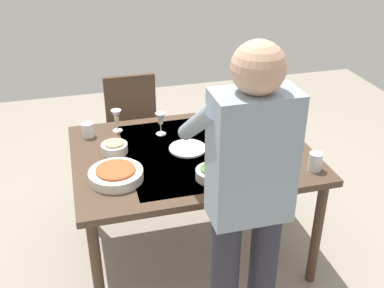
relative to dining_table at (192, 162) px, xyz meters
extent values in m
plane|color=#9E9384|center=(0.00, 0.00, -0.70)|extent=(6.00, 6.00, 0.00)
cube|color=#4C3828|center=(0.00, 0.00, 0.05)|extent=(1.44, 1.07, 0.04)
cube|color=#B2B7C1|center=(0.00, 0.00, 0.07)|extent=(0.79, 0.91, 0.00)
cylinder|color=#4C3828|center=(-0.65, -0.46, -0.33)|extent=(0.06, 0.06, 0.73)
cylinder|color=#4C3828|center=(0.65, -0.46, -0.33)|extent=(0.06, 0.06, 0.73)
cylinder|color=#4C3828|center=(-0.65, 0.46, -0.33)|extent=(0.06, 0.06, 0.73)
cylinder|color=#4C3828|center=(0.65, 0.46, -0.33)|extent=(0.06, 0.06, 0.73)
cube|color=#352114|center=(0.23, -0.83, -0.25)|extent=(0.40, 0.40, 0.04)
cube|color=#4C3828|center=(0.23, -1.01, 0.00)|extent=(0.40, 0.04, 0.45)
cylinder|color=#4C3828|center=(0.06, -1.00, -0.47)|extent=(0.04, 0.04, 0.43)
cylinder|color=#4C3828|center=(0.40, -1.00, -0.47)|extent=(0.04, 0.04, 0.43)
cylinder|color=#4C3828|center=(0.06, -0.66, -0.47)|extent=(0.04, 0.04, 0.43)
cylinder|color=#4C3828|center=(0.40, -0.66, -0.47)|extent=(0.04, 0.04, 0.43)
cylinder|color=#2D2D38|center=(-0.15, 0.81, -0.26)|extent=(0.14, 0.14, 0.88)
cube|color=#8C9EAD|center=(-0.05, 0.81, 0.48)|extent=(0.36, 0.20, 0.60)
sphere|color=tan|center=(-0.05, 0.81, 0.88)|extent=(0.22, 0.22, 0.22)
cylinder|color=#8C9EAD|center=(0.12, 0.58, 0.55)|extent=(0.08, 0.52, 0.40)
cylinder|color=#8C9EAD|center=(-0.22, 0.58, 0.55)|extent=(0.08, 0.52, 0.40)
cylinder|color=black|center=(-0.31, 0.31, 0.17)|extent=(0.07, 0.07, 0.20)
cylinder|color=black|center=(-0.31, 0.31, 0.31)|extent=(0.03, 0.03, 0.08)
cylinder|color=black|center=(-0.31, 0.31, 0.36)|extent=(0.03, 0.03, 0.02)
cylinder|color=white|center=(0.40, -0.39, 0.08)|extent=(0.06, 0.06, 0.01)
cylinder|color=white|center=(0.40, -0.39, 0.11)|extent=(0.01, 0.01, 0.07)
cone|color=white|center=(0.40, -0.39, 0.19)|extent=(0.07, 0.07, 0.07)
cylinder|color=beige|center=(0.40, -0.39, 0.16)|extent=(0.03, 0.03, 0.03)
cylinder|color=white|center=(0.14, -0.27, 0.08)|extent=(0.06, 0.06, 0.01)
cylinder|color=white|center=(0.14, -0.27, 0.11)|extent=(0.01, 0.01, 0.07)
cone|color=white|center=(0.14, -0.27, 0.19)|extent=(0.07, 0.07, 0.07)
cylinder|color=beige|center=(0.14, -0.27, 0.16)|extent=(0.03, 0.03, 0.03)
cylinder|color=silver|center=(0.60, -0.36, 0.12)|extent=(0.08, 0.08, 0.09)
cylinder|color=silver|center=(-0.62, 0.39, 0.13)|extent=(0.08, 0.08, 0.11)
cylinder|color=white|center=(0.48, 0.20, 0.10)|extent=(0.30, 0.30, 0.05)
cylinder|color=#C6562D|center=(0.48, 0.20, 0.12)|extent=(0.22, 0.22, 0.03)
cylinder|color=white|center=(-0.03, 0.32, 0.10)|extent=(0.18, 0.18, 0.05)
cylinder|color=#4C843D|center=(-0.03, 0.32, 0.12)|extent=(0.13, 0.13, 0.03)
cylinder|color=white|center=(0.46, -0.11, 0.10)|extent=(0.16, 0.16, 0.05)
cylinder|color=tan|center=(0.46, -0.11, 0.12)|extent=(0.12, 0.12, 0.03)
cylinder|color=white|center=(0.02, -0.03, 0.08)|extent=(0.23, 0.23, 0.01)
cylinder|color=white|center=(-0.49, -0.37, 0.08)|extent=(0.23, 0.23, 0.01)
cube|color=silver|center=(-0.59, -0.02, 0.08)|extent=(0.06, 0.20, 0.00)
camera|label=1|loc=(0.65, 2.42, 1.49)|focal=44.21mm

